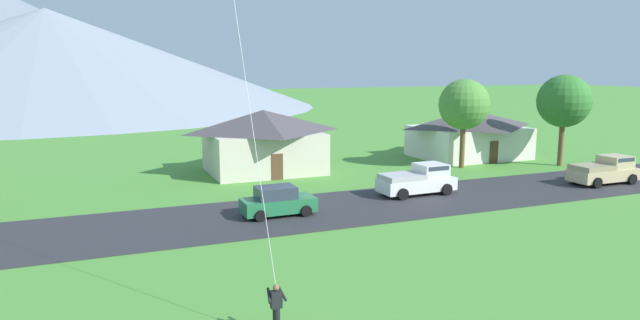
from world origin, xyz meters
TOP-DOWN VIEW (x-y plane):
  - road_strip at (0.00, 27.44)m, footprint 160.00×7.92m
  - mountain_far_west_ridge at (-18.45, 124.68)m, footprint 108.35×108.35m
  - house_leftmost at (2.65, 40.63)m, footprint 9.41×7.81m
  - house_left_center at (22.65, 40.45)m, footprint 10.31×7.92m
  - tree_left_of_center at (27.23, 33.68)m, footprint 4.49×4.49m
  - tree_center at (18.74, 36.07)m, footprint 4.23×4.23m
  - parked_car_green_mid_west at (-0.45, 27.17)m, footprint 4.23×2.14m
  - pickup_truck_white_west_side at (9.87, 28.71)m, footprint 5.26×2.44m
  - pickup_truck_sand_east_side at (24.29, 26.56)m, footprint 5.20×2.32m

SIDE VIEW (x-z plane):
  - road_strip at x=0.00m, z-range 0.00..0.08m
  - parked_car_green_mid_west at x=-0.45m, z-range 0.03..1.71m
  - pickup_truck_white_west_side at x=9.87m, z-range 0.06..2.06m
  - pickup_truck_sand_east_side at x=24.29m, z-range 0.06..2.06m
  - house_left_center at x=22.65m, z-range 0.08..4.56m
  - house_leftmost at x=2.65m, z-range 0.09..5.14m
  - tree_center at x=18.74m, z-range 1.60..9.09m
  - tree_left_of_center at x=27.23m, z-range 1.64..9.48m
  - mountain_far_west_ridge at x=-18.45m, z-range 0.00..20.10m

